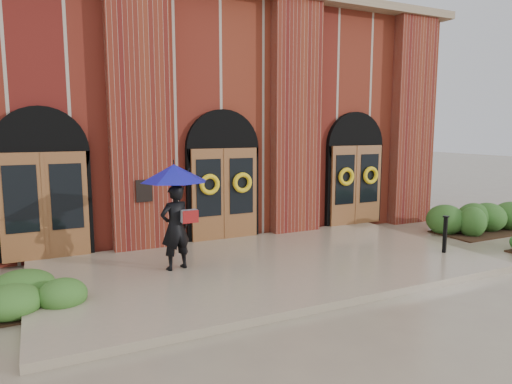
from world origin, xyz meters
TOP-DOWN VIEW (x-y plane):
  - ground at (0.00, 0.00)m, footprint 90.00×90.00m
  - landing at (0.00, 0.15)m, footprint 10.00×5.30m
  - church_building at (0.00, 8.78)m, footprint 16.20×12.53m
  - man_with_umbrella at (-2.01, 0.59)m, footprint 1.71×1.71m
  - metal_post at (4.30, -1.03)m, footprint 0.16×0.16m
  - hedge_wall_right at (8.00, 0.50)m, footprint 3.31×1.32m
  - hedge_front_left at (-5.10, 0.00)m, footprint 1.51×1.29m

SIDE VIEW (x-z plane):
  - ground at x=0.00m, z-range 0.00..0.00m
  - landing at x=0.00m, z-range 0.00..0.15m
  - hedge_front_left at x=-5.10m, z-range 0.00..0.53m
  - hedge_wall_right at x=8.00m, z-range 0.00..0.85m
  - metal_post at x=4.30m, z-range 0.17..1.09m
  - man_with_umbrella at x=-2.01m, z-range 0.61..2.89m
  - church_building at x=0.00m, z-range 0.00..7.00m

